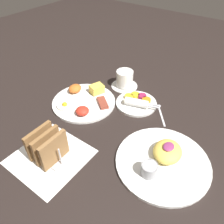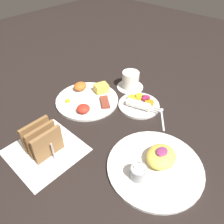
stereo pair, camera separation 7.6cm
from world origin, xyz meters
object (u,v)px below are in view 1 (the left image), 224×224
plate_condiments (136,102)px  coffee_cup (125,80)px  toast_rack (47,146)px  plate_breakfast (84,100)px  plate_foreground (163,159)px

plate_condiments → coffee_cup: 0.14m
toast_rack → plate_breakfast: bearing=20.4°
plate_breakfast → toast_rack: bearing=-159.6°
toast_rack → coffee_cup: toast_rack is taller
plate_breakfast → plate_foreground: (-0.09, -0.40, 0.00)m
toast_rack → coffee_cup: bearing=4.0°
plate_condiments → coffee_cup: (0.08, 0.11, 0.02)m
coffee_cup → toast_rack: bearing=-176.0°
plate_condiments → plate_foreground: plate_foreground is taller
plate_breakfast → plate_condiments: (0.12, -0.18, 0.00)m
plate_foreground → plate_condiments: bearing=46.9°
coffee_cup → plate_breakfast: bearing=160.9°
plate_breakfast → coffee_cup: 0.21m
plate_condiments → plate_breakfast: bearing=122.6°
plate_condiments → toast_rack: 0.41m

